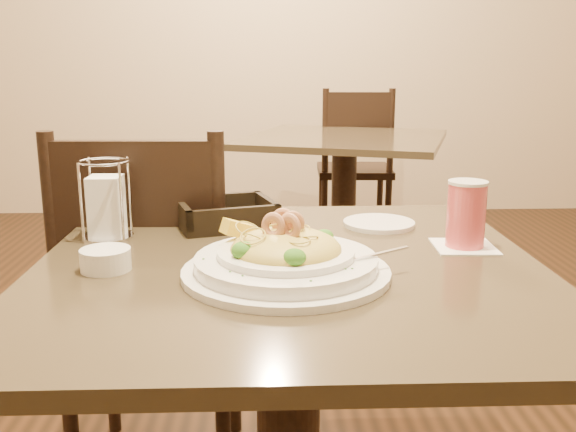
{
  "coord_description": "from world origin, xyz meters",
  "views": [
    {
      "loc": [
        -0.04,
        -1.09,
        1.07
      ],
      "look_at": [
        0.0,
        0.02,
        0.8
      ],
      "focal_mm": 40.0,
      "sensor_mm": 36.0,
      "label": 1
    }
  ],
  "objects_px": {
    "background_table": "(344,183)",
    "drink_glass": "(466,215)",
    "pasta_bowl": "(285,258)",
    "side_plate": "(379,223)",
    "butter_ramekin": "(106,259)",
    "dining_chair_near": "(152,301)",
    "bread_basket": "(226,217)",
    "main_table": "(288,378)",
    "napkin_caddy": "(106,205)",
    "dining_chair_far": "(355,164)"
  },
  "relations": [
    {
      "from": "bread_basket",
      "to": "drink_glass",
      "type": "bearing_deg",
      "value": -21.63
    },
    {
      "from": "main_table",
      "to": "dining_chair_near",
      "type": "distance_m",
      "value": 0.52
    },
    {
      "from": "main_table",
      "to": "side_plate",
      "type": "xyz_separation_m",
      "value": [
        0.21,
        0.25,
        0.23
      ]
    },
    {
      "from": "drink_glass",
      "to": "butter_ramekin",
      "type": "bearing_deg",
      "value": -170.21
    },
    {
      "from": "pasta_bowl",
      "to": "dining_chair_far",
      "type": "bearing_deg",
      "value": 79.44
    },
    {
      "from": "background_table",
      "to": "dining_chair_near",
      "type": "xyz_separation_m",
      "value": [
        -0.67,
        -1.56,
        0.0
      ]
    },
    {
      "from": "dining_chair_near",
      "to": "dining_chair_far",
      "type": "distance_m",
      "value": 2.29
    },
    {
      "from": "background_table",
      "to": "napkin_caddy",
      "type": "distance_m",
      "value": 1.94
    },
    {
      "from": "dining_chair_far",
      "to": "bread_basket",
      "type": "relative_size",
      "value": 3.88
    },
    {
      "from": "butter_ramekin",
      "to": "side_plate",
      "type": "bearing_deg",
      "value": 28.72
    },
    {
      "from": "pasta_bowl",
      "to": "bread_basket",
      "type": "distance_m",
      "value": 0.36
    },
    {
      "from": "drink_glass",
      "to": "background_table",
      "type": "bearing_deg",
      "value": 89.94
    },
    {
      "from": "side_plate",
      "to": "butter_ramekin",
      "type": "relative_size",
      "value": 1.8
    },
    {
      "from": "main_table",
      "to": "napkin_caddy",
      "type": "relative_size",
      "value": 5.6
    },
    {
      "from": "dining_chair_near",
      "to": "butter_ramekin",
      "type": "bearing_deg",
      "value": 92.32
    },
    {
      "from": "dining_chair_far",
      "to": "pasta_bowl",
      "type": "xyz_separation_m",
      "value": [
        -0.49,
        -2.62,
        0.26
      ]
    },
    {
      "from": "dining_chair_near",
      "to": "napkin_caddy",
      "type": "relative_size",
      "value": 5.79
    },
    {
      "from": "butter_ramekin",
      "to": "pasta_bowl",
      "type": "bearing_deg",
      "value": -8.16
    },
    {
      "from": "butter_ramekin",
      "to": "dining_chair_near",
      "type": "bearing_deg",
      "value": 90.75
    },
    {
      "from": "dining_chair_far",
      "to": "side_plate",
      "type": "distance_m",
      "value": 2.32
    },
    {
      "from": "side_plate",
      "to": "pasta_bowl",
      "type": "bearing_deg",
      "value": -123.08
    },
    {
      "from": "bread_basket",
      "to": "butter_ramekin",
      "type": "xyz_separation_m",
      "value": [
        -0.19,
        -0.3,
        -0.0
      ]
    },
    {
      "from": "background_table",
      "to": "drink_glass",
      "type": "distance_m",
      "value": 1.9
    },
    {
      "from": "dining_chair_near",
      "to": "napkin_caddy",
      "type": "xyz_separation_m",
      "value": [
        -0.04,
        -0.23,
        0.3
      ]
    },
    {
      "from": "dining_chair_near",
      "to": "bread_basket",
      "type": "bearing_deg",
      "value": 146.48
    },
    {
      "from": "dining_chair_near",
      "to": "napkin_caddy",
      "type": "distance_m",
      "value": 0.37
    },
    {
      "from": "main_table",
      "to": "bread_basket",
      "type": "bearing_deg",
      "value": 115.32
    },
    {
      "from": "main_table",
      "to": "butter_ramekin",
      "type": "relative_size",
      "value": 10.44
    },
    {
      "from": "dining_chair_far",
      "to": "side_plate",
      "type": "relative_size",
      "value": 5.98
    },
    {
      "from": "bread_basket",
      "to": "butter_ramekin",
      "type": "height_order",
      "value": "bread_basket"
    },
    {
      "from": "drink_glass",
      "to": "bread_basket",
      "type": "height_order",
      "value": "drink_glass"
    },
    {
      "from": "dining_chair_far",
      "to": "butter_ramekin",
      "type": "relative_size",
      "value": 10.78
    },
    {
      "from": "butter_ramekin",
      "to": "bread_basket",
      "type": "bearing_deg",
      "value": 57.72
    },
    {
      "from": "bread_basket",
      "to": "napkin_caddy",
      "type": "relative_size",
      "value": 1.49
    },
    {
      "from": "bread_basket",
      "to": "side_plate",
      "type": "bearing_deg",
      "value": -2.24
    },
    {
      "from": "background_table",
      "to": "drink_glass",
      "type": "height_order",
      "value": "drink_glass"
    },
    {
      "from": "background_table",
      "to": "bread_basket",
      "type": "height_order",
      "value": "bread_basket"
    },
    {
      "from": "napkin_caddy",
      "to": "side_plate",
      "type": "bearing_deg",
      "value": 7.73
    },
    {
      "from": "background_table",
      "to": "dining_chair_far",
      "type": "distance_m",
      "value": 0.6
    },
    {
      "from": "background_table",
      "to": "pasta_bowl",
      "type": "xyz_separation_m",
      "value": [
        -0.35,
        -2.04,
        0.26
      ]
    },
    {
      "from": "main_table",
      "to": "dining_chair_far",
      "type": "xyz_separation_m",
      "value": [
        0.48,
        2.55,
        0.0
      ]
    },
    {
      "from": "dining_chair_near",
      "to": "pasta_bowl",
      "type": "bearing_deg",
      "value": 124.67
    },
    {
      "from": "dining_chair_near",
      "to": "drink_glass",
      "type": "distance_m",
      "value": 0.79
    },
    {
      "from": "drink_glass",
      "to": "bread_basket",
      "type": "relative_size",
      "value": 0.54
    },
    {
      "from": "background_table",
      "to": "side_plate",
      "type": "distance_m",
      "value": 1.73
    },
    {
      "from": "napkin_caddy",
      "to": "side_plate",
      "type": "xyz_separation_m",
      "value": [
        0.57,
        0.08,
        -0.06
      ]
    },
    {
      "from": "side_plate",
      "to": "butter_ramekin",
      "type": "xyz_separation_m",
      "value": [
        -0.52,
        -0.29,
        0.01
      ]
    },
    {
      "from": "main_table",
      "to": "background_table",
      "type": "bearing_deg",
      "value": 80.03
    },
    {
      "from": "drink_glass",
      "to": "bread_basket",
      "type": "distance_m",
      "value": 0.51
    },
    {
      "from": "dining_chair_near",
      "to": "side_plate",
      "type": "bearing_deg",
      "value": 165.73
    }
  ]
}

